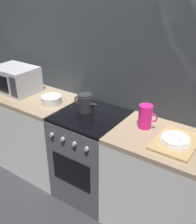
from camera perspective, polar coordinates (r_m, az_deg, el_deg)
The scene contains 10 objects.
ground_plane at distance 2.94m, azimuth -1.41°, elevation -16.33°, with size 8.00×8.00×0.00m, color #2D2D33.
back_wall at distance 2.54m, azimuth 2.61°, elevation 8.25°, with size 3.60×0.05×2.40m.
counter_left at distance 3.18m, azimuth -14.76°, elevation -3.48°, with size 1.20×0.60×0.90m.
stove_unit at distance 2.65m, azimuth -1.54°, elevation -9.24°, with size 0.60×0.63×0.90m.
counter_right at distance 2.35m, azimuth 17.27°, elevation -16.19°, with size 1.20×0.60×0.90m.
microwave at distance 3.01m, azimuth -17.24°, elevation 6.73°, with size 0.46×0.35×0.27m.
kettle at distance 2.45m, azimuth -2.74°, elevation 2.02°, with size 0.28×0.15×0.17m.
mixing_bowl at distance 2.65m, azimuth -9.94°, elevation 2.58°, with size 0.20×0.20×0.08m, color silver.
pitcher at distance 2.20m, azimuth 10.16°, elevation -0.96°, with size 0.16×0.11×0.20m.
dish_pile at distance 2.07m, azimuth 16.29°, elevation -6.03°, with size 0.30×0.40×0.07m.
Camera 1 is at (1.28, -1.72, 2.01)m, focal length 42.58 mm.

